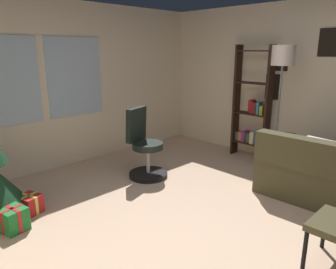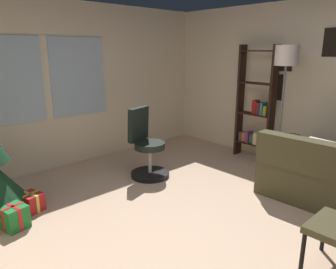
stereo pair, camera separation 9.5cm
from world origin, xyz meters
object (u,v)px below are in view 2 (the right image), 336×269
Objects in this scene: gift_box_green at (14,217)px; bookshelf at (256,111)px; gift_box_red at (31,202)px; office_chair at (147,150)px; floor_lamp at (286,67)px.

gift_box_green is 0.15× the size of bookshelf.
gift_box_red is 1.67m from office_chair.
gift_box_red is 0.37m from gift_box_green.
bookshelf reaches higher than office_chair.
gift_box_red is 0.15× the size of bookshelf.
floor_lamp reaches higher than office_chair.
floor_lamp reaches higher than gift_box_green.
gift_box_green is at bearing 173.12° from bookshelf.
bookshelf is (3.74, -0.45, 0.70)m from gift_box_green.
gift_box_red is at bearing 176.94° from office_chair.
bookshelf is 0.99m from floor_lamp.
gift_box_green reaches higher than gift_box_red.
gift_box_green is 0.28× the size of office_chair.
gift_box_green is at bearing 163.25° from floor_lamp.
bookshelf reaches higher than floor_lamp.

